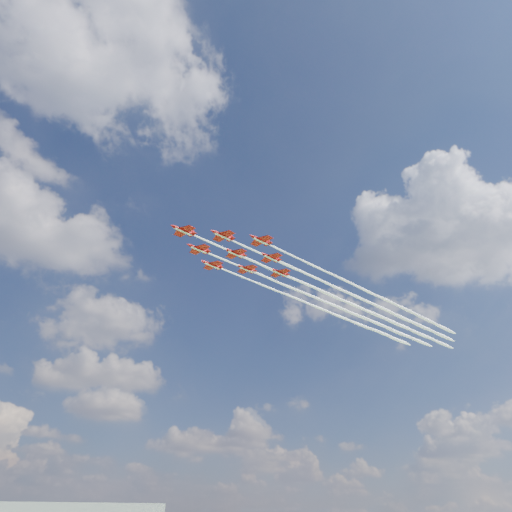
% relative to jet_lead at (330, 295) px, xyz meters
% --- Properties ---
extents(jet_lead, '(147.17, 50.59, 2.36)m').
position_rel_jet_lead_xyz_m(jet_lead, '(0.00, 0.00, 0.00)').
color(jet_lead, '#A50909').
extents(jet_row2_port, '(147.17, 50.59, 2.36)m').
position_rel_jet_lead_xyz_m(jet_row2_port, '(12.43, -2.57, 0.00)').
color(jet_row2_port, '#A50909').
extents(jet_row2_starb, '(147.17, 50.59, 2.36)m').
position_rel_jet_lead_xyz_m(jet_row2_starb, '(8.59, 9.35, 0.00)').
color(jet_row2_starb, '#A50909').
extents(jet_row3_port, '(147.17, 50.59, 2.36)m').
position_rel_jet_lead_xyz_m(jet_row3_port, '(24.86, -5.14, 0.00)').
color(jet_row3_port, '#A50909').
extents(jet_row3_centre, '(147.17, 50.59, 2.36)m').
position_rel_jet_lead_xyz_m(jet_row3_centre, '(21.02, 6.78, 0.00)').
color(jet_row3_centre, '#A50909').
extents(jet_row3_starb, '(147.17, 50.59, 2.36)m').
position_rel_jet_lead_xyz_m(jet_row3_starb, '(17.18, 18.70, 0.00)').
color(jet_row3_starb, '#A50909').
extents(jet_row4_port, '(147.17, 50.59, 2.36)m').
position_rel_jet_lead_xyz_m(jet_row4_port, '(33.45, 4.21, 0.00)').
color(jet_row4_port, '#A50909').
extents(jet_row4_starb, '(147.17, 50.59, 2.36)m').
position_rel_jet_lead_xyz_m(jet_row4_starb, '(29.61, 16.13, 0.00)').
color(jet_row4_starb, '#A50909').
extents(jet_tail, '(147.17, 50.59, 2.36)m').
position_rel_jet_lead_xyz_m(jet_tail, '(42.04, 13.56, 0.00)').
color(jet_tail, '#A50909').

